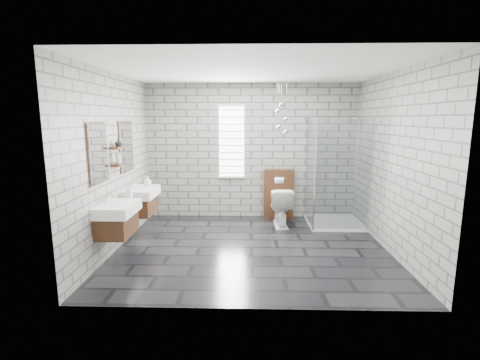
{
  "coord_description": "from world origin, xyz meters",
  "views": [
    {
      "loc": [
        -0.04,
        -5.22,
        2.01
      ],
      "look_at": [
        -0.19,
        0.35,
        1.02
      ],
      "focal_mm": 26.0,
      "sensor_mm": 36.0,
      "label": 1
    }
  ],
  "objects_px": {
    "vanity_left": "(115,210)",
    "vanity_right": "(139,193)",
    "cistern_panel": "(278,194)",
    "shower_enclosure": "(331,200)",
    "toilet": "(281,206)"
  },
  "relations": [
    {
      "from": "cistern_panel",
      "to": "shower_enclosure",
      "type": "distance_m",
      "value": 1.08
    },
    {
      "from": "vanity_left",
      "to": "toilet",
      "type": "distance_m",
      "value": 3.07
    },
    {
      "from": "cistern_panel",
      "to": "vanity_left",
      "type": "bearing_deg",
      "value": -136.99
    },
    {
      "from": "shower_enclosure",
      "to": "toilet",
      "type": "distance_m",
      "value": 0.95
    },
    {
      "from": "vanity_left",
      "to": "shower_enclosure",
      "type": "xyz_separation_m",
      "value": [
        3.41,
        1.78,
        -0.25
      ]
    },
    {
      "from": "vanity_left",
      "to": "vanity_right",
      "type": "xyz_separation_m",
      "value": [
        0.0,
        1.09,
        0.0
      ]
    },
    {
      "from": "vanity_right",
      "to": "toilet",
      "type": "height_order",
      "value": "vanity_right"
    },
    {
      "from": "shower_enclosure",
      "to": "cistern_panel",
      "type": "bearing_deg",
      "value": 151.27
    },
    {
      "from": "vanity_left",
      "to": "toilet",
      "type": "xyz_separation_m",
      "value": [
        2.47,
        1.79,
        -0.39
      ]
    },
    {
      "from": "vanity_right",
      "to": "toilet",
      "type": "distance_m",
      "value": 2.59
    },
    {
      "from": "vanity_left",
      "to": "vanity_right",
      "type": "distance_m",
      "value": 1.09
    },
    {
      "from": "vanity_left",
      "to": "shower_enclosure",
      "type": "bearing_deg",
      "value": 27.61
    },
    {
      "from": "vanity_left",
      "to": "cistern_panel",
      "type": "height_order",
      "value": "vanity_left"
    },
    {
      "from": "vanity_left",
      "to": "cistern_panel",
      "type": "xyz_separation_m",
      "value": [
        2.47,
        2.3,
        -0.26
      ]
    },
    {
      "from": "cistern_panel",
      "to": "toilet",
      "type": "xyz_separation_m",
      "value": [
        0.0,
        -0.51,
        -0.13
      ]
    }
  ]
}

